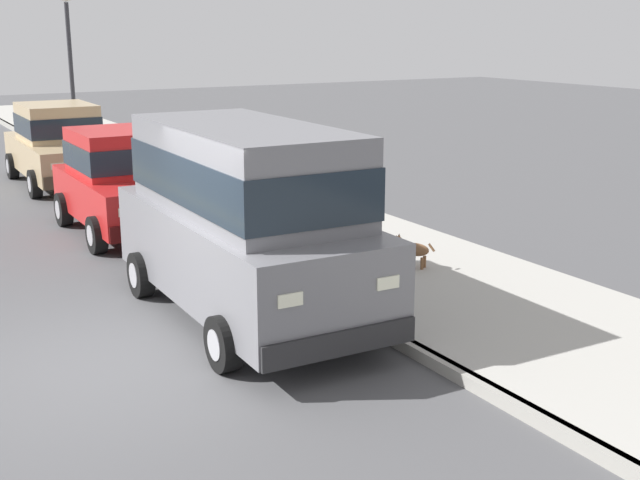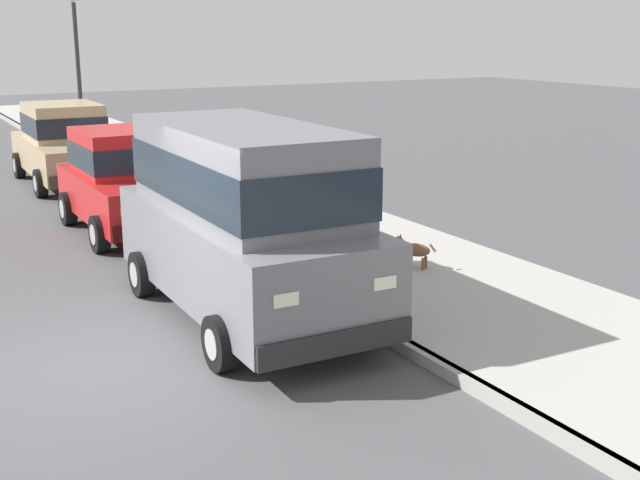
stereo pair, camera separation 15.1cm
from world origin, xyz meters
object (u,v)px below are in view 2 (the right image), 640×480
Objects in this scene: car_grey_van at (244,213)px; street_lamp at (77,55)px; dog_brown at (412,249)px; car_tan_sedan at (65,143)px; car_red_hatchback at (126,179)px.

street_lamp is at bearing 84.28° from car_grey_van.
street_lamp is (1.46, 14.58, 1.51)m from car_grey_van.
car_grey_van reaches higher than dog_brown.
street_lamp is (-1.48, 14.17, 2.48)m from dog_brown.
street_lamp is (1.33, 3.83, 1.92)m from car_tan_sedan.
car_tan_sedan reaches higher than car_red_hatchback.
car_red_hatchback is at bearing 120.84° from dog_brown.
car_red_hatchback is 5.75m from dog_brown.
car_grey_van reaches higher than car_red_hatchback.
car_red_hatchback is at bearing -91.26° from car_tan_sedan.
dog_brown is (2.93, -4.91, -0.55)m from car_red_hatchback.
street_lamp is at bearing 70.84° from car_tan_sedan.
dog_brown is at bearing -59.16° from car_red_hatchback.
street_lamp reaches higher than car_tan_sedan.
car_grey_van is 1.11× the size of street_lamp.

